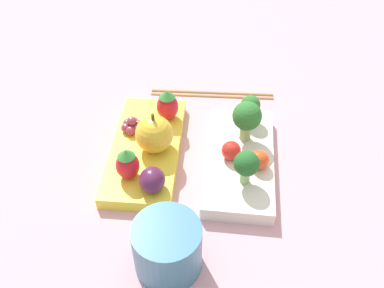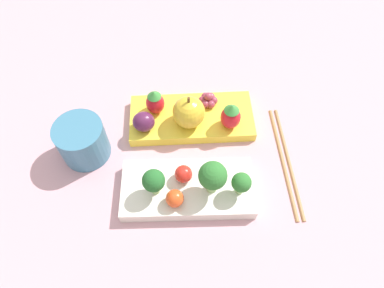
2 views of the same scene
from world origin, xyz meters
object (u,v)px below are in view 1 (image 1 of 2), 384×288
at_px(bento_box_savoury, 239,161).
at_px(apple, 154,134).
at_px(cherry_tomato_1, 260,160).
at_px(broccoli_floret_0, 247,117).
at_px(strawberry_1, 167,105).
at_px(broccoli_floret_1, 250,106).
at_px(strawberry_0, 127,164).
at_px(grape_cluster, 132,126).
at_px(cherry_tomato_0, 231,151).
at_px(chopsticks_pair, 212,93).
at_px(broccoli_floret_2, 246,165).
at_px(plum, 152,180).
at_px(drinking_cup, 165,247).
at_px(bento_box_fruit, 146,149).

height_order(bento_box_savoury, apple, apple).
bearing_deg(bento_box_savoury, apple, -88.92).
height_order(cherry_tomato_1, apple, apple).
bearing_deg(broccoli_floret_0, strawberry_1, -104.34).
height_order(bento_box_savoury, broccoli_floret_1, broccoli_floret_1).
bearing_deg(strawberry_0, grape_cluster, -167.92).
xyz_separation_m(cherry_tomato_0, chopsticks_pair, (-0.17, -0.05, -0.03)).
xyz_separation_m(broccoli_floret_2, strawberry_0, (0.01, -0.15, -0.01)).
relative_size(grape_cluster, chopsticks_pair, 0.16).
relative_size(cherry_tomato_0, chopsticks_pair, 0.13).
height_order(cherry_tomato_1, chopsticks_pair, cherry_tomato_1).
relative_size(broccoli_floret_1, grape_cluster, 1.30).
height_order(plum, drinking_cup, drinking_cup).
height_order(cherry_tomato_1, strawberry_1, strawberry_1).
relative_size(broccoli_floret_1, strawberry_1, 0.87).
bearing_deg(cherry_tomato_0, broccoli_floret_1, 166.88).
distance_m(broccoli_floret_1, strawberry_0, 0.21).
distance_m(cherry_tomato_1, apple, 0.15).
bearing_deg(apple, strawberry_1, 176.46).
bearing_deg(grape_cluster, cherry_tomato_1, 76.10).
distance_m(cherry_tomato_0, apple, 0.11).
bearing_deg(broccoli_floret_0, grape_cluster, -87.93).
xyz_separation_m(strawberry_0, drinking_cup, (0.11, 0.07, -0.01)).
distance_m(strawberry_1, grape_cluster, 0.06).
distance_m(cherry_tomato_0, strawberry_0, 0.14).
xyz_separation_m(bento_box_savoury, chopsticks_pair, (-0.16, -0.06, -0.01)).
bearing_deg(cherry_tomato_1, strawberry_1, -120.26).
bearing_deg(strawberry_0, broccoli_floret_1, 132.27).
relative_size(broccoli_floret_1, apple, 0.70).
height_order(cherry_tomato_0, chopsticks_pair, cherry_tomato_0).
distance_m(strawberry_0, chopsticks_pair, 0.24).
height_order(cherry_tomato_0, grape_cluster, cherry_tomato_0).
xyz_separation_m(cherry_tomato_1, chopsticks_pair, (-0.18, -0.09, -0.03)).
relative_size(cherry_tomato_1, strawberry_1, 0.52).
height_order(broccoli_floret_2, cherry_tomato_1, broccoli_floret_2).
bearing_deg(chopsticks_pair, grape_cluster, -38.63).
height_order(bento_box_fruit, plum, plum).
height_order(broccoli_floret_1, drinking_cup, drinking_cup).
bearing_deg(strawberry_1, drinking_cup, 11.01).
height_order(bento_box_savoury, plum, plum).
distance_m(bento_box_fruit, chopsticks_pair, 0.18).
relative_size(apple, strawberry_0, 1.31).
relative_size(drinking_cup, chopsticks_pair, 0.37).
bearing_deg(strawberry_1, bento_box_savoury, 60.38).
xyz_separation_m(cherry_tomato_0, plum, (0.07, -0.10, -0.00)).
xyz_separation_m(broccoli_floret_0, cherry_tomato_0, (0.04, -0.02, -0.03)).
xyz_separation_m(broccoli_floret_0, drinking_cup, (0.21, -0.08, -0.03)).
height_order(broccoli_floret_2, strawberry_0, broccoli_floret_2).
xyz_separation_m(broccoli_floret_0, apple, (0.04, -0.13, -0.02)).
distance_m(apple, drinking_cup, 0.18).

